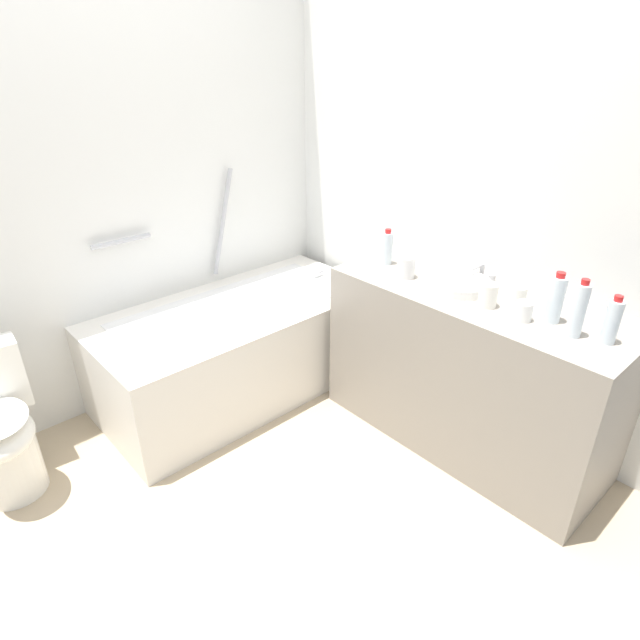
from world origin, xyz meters
TOP-DOWN VIEW (x-y plane):
  - ground_plane at (0.00, 0.00)m, footprint 4.03×4.03m
  - wall_back_tiled at (0.00, 1.28)m, footprint 3.43×0.10m
  - wall_right_mirror at (1.56, 0.00)m, footprint 0.10×2.86m
  - bathtub at (0.65, 0.84)m, footprint 1.61×0.77m
  - vanity_counter at (1.23, -0.30)m, footprint 0.56×1.40m
  - sink_basin at (1.22, -0.20)m, footprint 0.29×0.29m
  - sink_faucet at (1.40, -0.20)m, footprint 0.12×0.15m
  - water_bottle_0 at (1.16, -0.76)m, footprint 0.06×0.06m
  - water_bottle_1 at (1.22, -0.65)m, footprint 0.07×0.07m
  - water_bottle_2 at (1.20, -0.88)m, footprint 0.06×0.06m
  - water_bottle_3 at (1.21, 0.25)m, footprint 0.06×0.06m
  - drinking_glass_0 at (1.15, 0.06)m, footprint 0.08×0.08m
  - drinking_glass_1 at (1.23, -0.49)m, footprint 0.07×0.07m
  - drinking_glass_2 at (1.15, -0.39)m, footprint 0.08×0.08m
  - drinking_glass_3 at (1.14, -0.56)m, footprint 0.07×0.07m

SIDE VIEW (x-z plane):
  - ground_plane at x=0.00m, z-range 0.00..0.00m
  - bathtub at x=0.65m, z-range -0.32..0.90m
  - vanity_counter at x=1.23m, z-range 0.00..0.82m
  - sink_basin at x=1.22m, z-range 0.82..0.86m
  - sink_faucet at x=1.40m, z-range 0.81..0.90m
  - drinking_glass_3 at x=1.14m, z-range 0.82..0.90m
  - drinking_glass_1 at x=1.23m, z-range 0.82..0.92m
  - drinking_glass_2 at x=1.15m, z-range 0.82..0.92m
  - drinking_glass_0 at x=1.15m, z-range 0.82..0.93m
  - water_bottle_3 at x=1.21m, z-range 0.81..1.00m
  - water_bottle_2 at x=1.20m, z-range 0.81..1.01m
  - water_bottle_1 at x=1.22m, z-range 0.81..1.03m
  - water_bottle_0 at x=1.16m, z-range 0.81..1.05m
  - wall_back_tiled at x=0.00m, z-range 0.00..2.53m
  - wall_right_mirror at x=1.56m, z-range 0.00..2.53m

